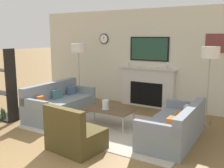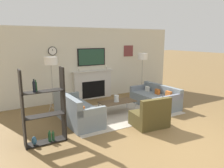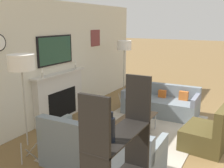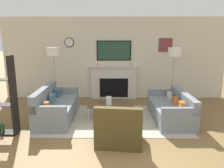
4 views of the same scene
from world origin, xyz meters
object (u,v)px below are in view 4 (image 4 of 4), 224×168
(armchair, at_px, (119,131))
(hurricane_candle, at_px, (109,101))
(couch_left, at_px, (56,108))
(floor_lamp_left, at_px, (54,52))
(coffee_table, at_px, (111,105))
(floor_lamp_right, at_px, (175,53))
(couch_right, at_px, (171,109))

(armchair, distance_m, hurricane_candle, 1.38)
(couch_left, distance_m, hurricane_candle, 1.35)
(floor_lamp_left, bearing_deg, couch_left, -75.00)
(coffee_table, xyz_separation_m, floor_lamp_left, (-1.70, 1.16, 1.25))
(armchair, height_order, floor_lamp_right, floor_lamp_right)
(armchair, xyz_separation_m, hurricane_candle, (-0.23, 1.34, 0.21))
(couch_right, xyz_separation_m, floor_lamp_right, (0.32, 1.19, 1.33))
(armchair, bearing_deg, floor_lamp_right, 56.33)
(hurricane_candle, bearing_deg, floor_lamp_left, 144.81)
(couch_right, bearing_deg, floor_lamp_left, 159.84)
(armchair, bearing_deg, couch_right, 44.47)
(armchair, bearing_deg, couch_left, 139.74)
(coffee_table, relative_size, hurricane_candle, 5.57)
(couch_right, bearing_deg, armchair, -135.53)
(couch_left, bearing_deg, couch_right, -0.01)
(armchair, bearing_deg, hurricane_candle, 99.65)
(hurricane_candle, xyz_separation_m, floor_lamp_left, (-1.65, 1.17, 1.14))
(floor_lamp_left, bearing_deg, armchair, -53.15)
(couch_left, relative_size, couch_right, 1.04)
(couch_left, xyz_separation_m, hurricane_candle, (1.33, 0.02, 0.17))
(floor_lamp_right, bearing_deg, couch_left, -159.87)
(couch_right, distance_m, hurricane_candle, 1.59)
(armchair, distance_m, floor_lamp_left, 3.41)
(hurricane_candle, height_order, floor_lamp_left, floor_lamp_left)
(couch_right, height_order, armchair, armchair)
(couch_left, relative_size, floor_lamp_left, 1.06)
(coffee_table, bearing_deg, floor_lamp_left, 145.68)
(floor_lamp_left, bearing_deg, couch_right, -20.16)
(floor_lamp_left, height_order, floor_lamp_right, floor_lamp_left)
(coffee_table, xyz_separation_m, hurricane_candle, (-0.04, -0.01, 0.11))
(couch_left, distance_m, floor_lamp_left, 1.80)
(armchair, relative_size, floor_lamp_right, 0.54)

